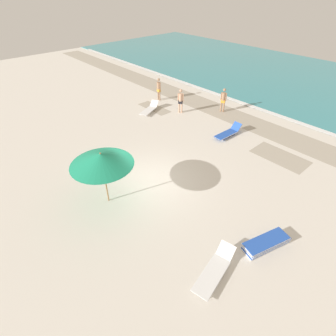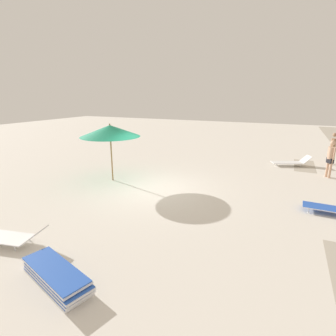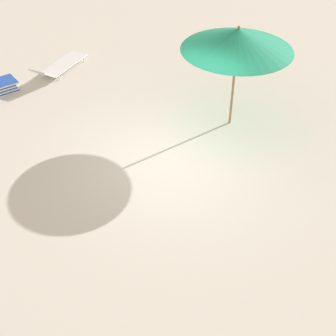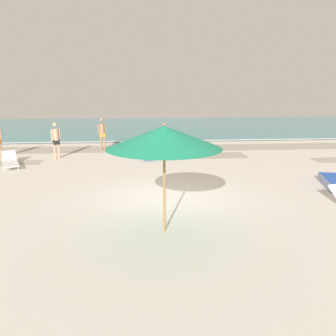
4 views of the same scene
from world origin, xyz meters
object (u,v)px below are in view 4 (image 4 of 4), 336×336
Objects in this scene: beach_umbrella at (164,138)px; beachgoer_shoreline_child at (102,132)px; sun_lounger_beside_umbrella at (149,153)px; beachgoer_strolling_adult at (56,138)px; lounger_stack at (334,183)px; sun_lounger_under_umbrella at (10,162)px.

beachgoer_shoreline_child is at bearing 103.09° from beach_umbrella.
beachgoer_strolling_adult reaches higher than sun_lounger_beside_umbrella.
beachgoer_shoreline_child reaches higher than lounger_stack.
beachgoer_shoreline_child and beachgoer_strolling_adult have the same top height.
beachgoer_strolling_adult is (-4.61, 8.98, -1.25)m from beach_umbrella.
beach_umbrella is 10.17m from beachgoer_strolling_adult.
sun_lounger_under_umbrella is at bearing -164.96° from sun_lounger_beside_umbrella.
beach_umbrella is 1.30× the size of sun_lounger_beside_umbrella.
sun_lounger_beside_umbrella is 3.72m from beachgoer_shoreline_child.
sun_lounger_under_umbrella is 1.19× the size of beachgoer_strolling_adult.
beach_umbrella reaches higher than beachgoer_shoreline_child.
lounger_stack is 8.45m from sun_lounger_beside_umbrella.
beachgoer_shoreline_child is at bearing 25.25° from sun_lounger_under_umbrella.
lounger_stack is 1.00× the size of sun_lounger_beside_umbrella.
beach_umbrella is 7.14m from lounger_stack.
sun_lounger_under_umbrella is at bearing -152.34° from beachgoer_shoreline_child.
beachgoer_shoreline_child is (-2.65, 11.41, -1.25)m from beach_umbrella.
sun_lounger_under_umbrella is (-12.35, 4.29, 0.05)m from lounger_stack.
beachgoer_strolling_adult is at bearing 21.41° from sun_lounger_under_umbrella.
sun_lounger_under_umbrella is at bearing -166.93° from beachgoer_strolling_adult.
lounger_stack is at bearing -60.24° from beachgoer_strolling_adult.
beachgoer_shoreline_child reaches higher than sun_lounger_beside_umbrella.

